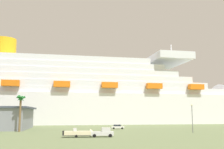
{
  "coord_description": "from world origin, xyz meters",
  "views": [
    {
      "loc": [
        -6.79,
        -78.57,
        5.5
      ],
      "look_at": [
        3.91,
        41.61,
        22.96
      ],
      "focal_mm": 43.56,
      "sensor_mm": 36.0,
      "label": 1
    }
  ],
  "objects": [
    {
      "name": "cruise_ship",
      "position": [
        -20.03,
        71.62,
        14.69
      ],
      "size": [
        244.03,
        57.45,
        53.11
      ],
      "color": "white",
      "rests_on": "ground_plane"
    },
    {
      "name": "street_lamp",
      "position": [
        23.16,
        -2.11,
        5.38
      ],
      "size": [
        0.56,
        0.56,
        8.3
      ],
      "color": "slate",
      "rests_on": "ground_plane"
    },
    {
      "name": "ground_plane",
      "position": [
        0.0,
        30.0,
        0.0
      ],
      "size": [
        600.0,
        600.0,
        0.0
      ],
      "primitive_type": "plane",
      "color": "#66754C"
    },
    {
      "name": "pickup_truck",
      "position": [
        -3.14,
        -12.55,
        1.04
      ],
      "size": [
        5.68,
        2.46,
        2.2
      ],
      "color": "silver",
      "rests_on": "ground_plane"
    },
    {
      "name": "small_boat_on_trailer",
      "position": [
        -8.34,
        -12.75,
        0.96
      ],
      "size": [
        8.7,
        2.44,
        2.15
      ],
      "color": "#595960",
      "rests_on": "ground_plane"
    },
    {
      "name": "palm_tree",
      "position": [
        -27.58,
        8.26,
        8.52
      ],
      "size": [
        2.98,
        2.75,
        11.23
      ],
      "color": "brown",
      "rests_on": "ground_plane"
    },
    {
      "name": "parked_car_white_van",
      "position": [
        4.15,
        21.25,
        0.83
      ],
      "size": [
        4.68,
        2.27,
        1.58
      ],
      "color": "white",
      "rests_on": "ground_plane"
    }
  ]
}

